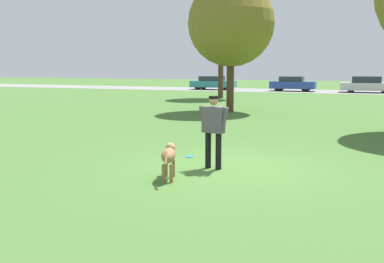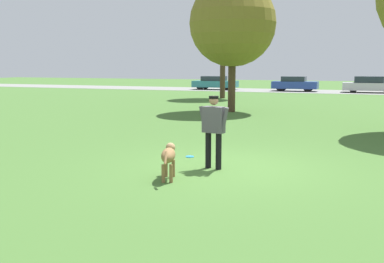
{
  "view_description": "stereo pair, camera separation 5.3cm",
  "coord_description": "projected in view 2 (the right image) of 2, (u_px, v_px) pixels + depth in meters",
  "views": [
    {
      "loc": [
        2.71,
        -9.48,
        2.26
      ],
      "look_at": [
        -0.54,
        -0.86,
        0.9
      ],
      "focal_mm": 42.0,
      "sensor_mm": 36.0,
      "label": 1
    },
    {
      "loc": [
        2.76,
        -9.46,
        2.26
      ],
      "look_at": [
        -0.54,
        -0.86,
        0.9
      ],
      "focal_mm": 42.0,
      "sensor_mm": 36.0,
      "label": 2
    }
  ],
  "objects": [
    {
      "name": "dog",
      "position": [
        169.0,
        156.0,
        8.95
      ],
      "size": [
        0.51,
        1.13,
        0.67
      ],
      "rotation": [
        0.0,
        0.0,
        1.88
      ],
      "color": "olive",
      "rests_on": "ground_plane"
    },
    {
      "name": "parked_car_blue",
      "position": [
        295.0,
        84.0,
        39.54
      ],
      "size": [
        3.93,
        1.71,
        1.3
      ],
      "rotation": [
        0.0,
        0.0,
        -0.01
      ],
      "color": "#284293",
      "rests_on": "ground_plane"
    },
    {
      "name": "frisbee",
      "position": [
        190.0,
        157.0,
        11.17
      ],
      "size": [
        0.21,
        0.21,
        0.02
      ],
      "color": "#268CE5",
      "rests_on": "ground_plane"
    },
    {
      "name": "person",
      "position": [
        214.0,
        126.0,
        9.78
      ],
      "size": [
        0.74,
        0.32,
        1.61
      ],
      "rotation": [
        0.0,
        0.0,
        -0.21
      ],
      "color": "black",
      "rests_on": "ground_plane"
    },
    {
      "name": "parked_car_silver",
      "position": [
        370.0,
        85.0,
        37.37
      ],
      "size": [
        4.4,
        1.91,
        1.36
      ],
      "rotation": [
        0.0,
        0.0,
        0.02
      ],
      "color": "#B7B7BC",
      "rests_on": "ground_plane"
    },
    {
      "name": "tree_mid_center",
      "position": [
        233.0,
        23.0,
        21.5
      ],
      "size": [
        4.17,
        4.17,
        6.36
      ],
      "color": "#4C3826",
      "rests_on": "ground_plane"
    },
    {
      "name": "far_road_strip",
      "position": [
        330.0,
        92.0,
        38.83
      ],
      "size": [
        120.0,
        6.0,
        0.01
      ],
      "color": "gray",
      "rests_on": "ground_plane"
    },
    {
      "name": "ground_plane",
      "position": [
        228.0,
        167.0,
        10.05
      ],
      "size": [
        120.0,
        120.0,
        0.0
      ],
      "primitive_type": "plane",
      "color": "#426B2D"
    },
    {
      "name": "tree_far_left",
      "position": [
        223.0,
        20.0,
        30.44
      ],
      "size": [
        3.85,
        3.85,
        7.27
      ],
      "color": "#4C3826",
      "rests_on": "ground_plane"
    },
    {
      "name": "parked_car_teal",
      "position": [
        215.0,
        83.0,
        42.18
      ],
      "size": [
        4.11,
        1.83,
        1.26
      ],
      "rotation": [
        0.0,
        0.0,
        0.01
      ],
      "color": "teal",
      "rests_on": "ground_plane"
    }
  ]
}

